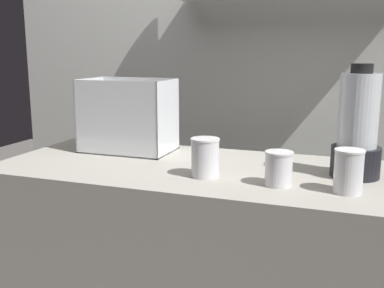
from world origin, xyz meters
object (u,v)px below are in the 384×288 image
juice_cup_carrot_left (279,170)px  juice_cup_pomegranate_middle (348,174)px  juice_cup_beet_far_left (205,160)px  carrot_display_bin (128,129)px  blender_pitcher (357,131)px

juice_cup_carrot_left → juice_cup_pomegranate_middle: juice_cup_pomegranate_middle is taller
juice_cup_beet_far_left → juice_cup_carrot_left: juice_cup_beet_far_left is taller
carrot_display_bin → juice_cup_pomegranate_middle: 0.91m
juice_cup_beet_far_left → juice_cup_carrot_left: 0.24m
juice_cup_carrot_left → juice_cup_pomegranate_middle: 0.20m
juice_cup_beet_far_left → juice_cup_pomegranate_middle: same height
blender_pitcher → juice_cup_beet_far_left: bearing=-160.2°
blender_pitcher → juice_cup_carrot_left: (-0.22, -0.19, -0.10)m
juice_cup_pomegranate_middle → juice_cup_carrot_left: bearing=178.4°
carrot_display_bin → juice_cup_carrot_left: 0.72m
juice_cup_pomegranate_middle → carrot_display_bin: bearing=161.3°
carrot_display_bin → juice_cup_pomegranate_middle: bearing=-18.7°
blender_pitcher → juice_cup_beet_far_left: (-0.46, -0.17, -0.09)m
blender_pitcher → juice_cup_pomegranate_middle: size_ratio=2.85×
carrot_display_bin → juice_cup_beet_far_left: (0.42, -0.27, -0.03)m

